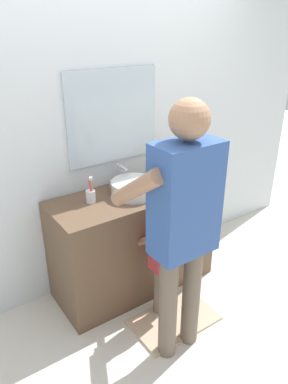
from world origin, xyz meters
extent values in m
plane|color=silver|center=(0.00, 0.00, 0.00)|extent=(14.00, 14.00, 0.00)
cube|color=silver|center=(0.00, 0.62, 1.35)|extent=(4.40, 0.08, 2.70)
cube|color=silver|center=(0.00, 0.57, 1.41)|extent=(0.77, 0.02, 0.71)
cube|color=brown|center=(0.00, 0.30, 0.43)|extent=(1.32, 0.54, 0.86)
cylinder|color=silver|center=(0.00, 0.28, 0.92)|extent=(0.36, 0.36, 0.11)
cylinder|color=beige|center=(0.00, 0.28, 0.92)|extent=(0.29, 0.29, 0.09)
cylinder|color=#B7BABF|center=(0.00, 0.51, 0.95)|extent=(0.03, 0.03, 0.18)
cylinder|color=#B7BABF|center=(0.00, 0.45, 1.03)|extent=(0.02, 0.12, 0.02)
cylinder|color=#B7BABF|center=(-0.07, 0.51, 0.89)|extent=(0.04, 0.04, 0.05)
cylinder|color=#B7BABF|center=(0.07, 0.51, 0.89)|extent=(0.04, 0.04, 0.05)
cylinder|color=silver|center=(-0.34, 0.35, 0.91)|extent=(0.07, 0.07, 0.09)
cylinder|color=orange|center=(-0.33, 0.34, 0.96)|extent=(0.03, 0.02, 0.17)
cube|color=white|center=(-0.33, 0.34, 1.06)|extent=(0.01, 0.02, 0.02)
cylinder|color=#E5387F|center=(-0.34, 0.33, 0.96)|extent=(0.03, 0.01, 0.17)
cube|color=white|center=(-0.34, 0.33, 1.06)|extent=(0.01, 0.02, 0.02)
cylinder|color=gold|center=(0.36, 0.31, 0.93)|extent=(0.06, 0.06, 0.13)
cylinder|color=#2D2D2D|center=(0.36, 0.31, 1.01)|extent=(0.02, 0.02, 0.04)
cube|color=#CCAD8E|center=(0.00, -0.25, 0.01)|extent=(0.64, 0.40, 0.02)
cylinder|color=#6B5B4C|center=(-0.05, -0.11, 0.21)|extent=(0.06, 0.06, 0.42)
cylinder|color=#6B5B4C|center=(0.05, -0.11, 0.21)|extent=(0.06, 0.06, 0.42)
cube|color=#B7383D|center=(0.00, -0.11, 0.60)|extent=(0.21, 0.12, 0.36)
sphere|color=brown|center=(0.00, -0.11, 0.85)|extent=(0.12, 0.12, 0.12)
cylinder|color=brown|center=(-0.12, -0.01, 0.63)|extent=(0.05, 0.25, 0.20)
cylinder|color=brown|center=(0.12, -0.01, 0.63)|extent=(0.05, 0.25, 0.20)
cylinder|color=#6B5B4C|center=(-0.22, -0.44, 0.40)|extent=(0.12, 0.12, 0.80)
cylinder|color=#6B5B4C|center=(-0.02, -0.44, 0.40)|extent=(0.12, 0.12, 0.80)
cube|color=#33569E|center=(-0.12, -0.44, 1.14)|extent=(0.40, 0.22, 0.69)
sphere|color=#A87A5B|center=(-0.12, -0.44, 1.61)|extent=(0.22, 0.22, 0.22)
cylinder|color=#A87A5B|center=(-0.34, -0.26, 1.20)|extent=(0.10, 0.48, 0.38)
cylinder|color=#A87A5B|center=(0.10, -0.26, 1.20)|extent=(0.10, 0.48, 0.38)
cylinder|color=green|center=(0.10, -0.08, 1.02)|extent=(0.01, 0.14, 0.03)
cube|color=white|center=(0.10, 0.00, 1.03)|extent=(0.01, 0.02, 0.02)
camera|label=1|loc=(-1.39, -1.85, 2.07)|focal=34.16mm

